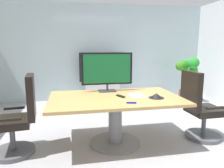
# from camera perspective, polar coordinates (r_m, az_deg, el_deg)

# --- Properties ---
(ground_plane) EXTENTS (7.13, 7.13, 0.00)m
(ground_plane) POSITION_cam_1_polar(r_m,az_deg,el_deg) (3.39, 2.74, -15.49)
(ground_plane) COLOR #99999E
(wall_back_glass_partition) EXTENTS (6.13, 0.10, 2.60)m
(wall_back_glass_partition) POSITION_cam_1_polar(r_m,az_deg,el_deg) (5.92, -3.87, 8.52)
(wall_back_glass_partition) COLOR #9EB2B7
(wall_back_glass_partition) RESTS_ON ground
(conference_table) EXTENTS (1.92, 1.18, 0.73)m
(conference_table) POSITION_cam_1_polar(r_m,az_deg,el_deg) (3.17, 0.86, -6.72)
(conference_table) COLOR #B2894C
(conference_table) RESTS_ON ground
(office_chair_left) EXTENTS (0.62, 0.60, 1.09)m
(office_chair_left) POSITION_cam_1_polar(r_m,az_deg,el_deg) (3.19, -23.77, -9.22)
(office_chair_left) COLOR #4C4C51
(office_chair_left) RESTS_ON ground
(office_chair_right) EXTENTS (0.60, 0.58, 1.09)m
(office_chair_right) POSITION_cam_1_polar(r_m,az_deg,el_deg) (3.64, 22.49, -6.74)
(office_chair_right) COLOR #4C4C51
(office_chair_right) RESTS_ON ground
(tv_monitor) EXTENTS (0.84, 0.18, 0.64)m
(tv_monitor) POSITION_cam_1_polar(r_m,az_deg,el_deg) (3.46, -1.32, 3.86)
(tv_monitor) COLOR #333338
(tv_monitor) RESTS_ON conference_table
(wall_display_unit) EXTENTS (1.20, 0.36, 1.31)m
(wall_display_unit) POSITION_cam_1_polar(r_m,az_deg,el_deg) (5.67, -2.64, -0.29)
(wall_display_unit) COLOR #B7BABC
(wall_display_unit) RESTS_ON ground
(potted_plant) EXTENTS (0.63, 0.64, 1.20)m
(potted_plant) POSITION_cam_1_polar(r_m,az_deg,el_deg) (5.95, 19.59, 2.52)
(potted_plant) COLOR brown
(potted_plant) RESTS_ON ground
(conference_phone) EXTENTS (0.22, 0.22, 0.07)m
(conference_phone) POSITION_cam_1_polar(r_m,az_deg,el_deg) (3.12, 11.87, -3.15)
(conference_phone) COLOR black
(conference_phone) RESTS_ON conference_table
(remote_control) EXTENTS (0.11, 0.18, 0.02)m
(remote_control) POSITION_cam_1_polar(r_m,az_deg,el_deg) (3.13, 2.34, -3.31)
(remote_control) COLOR black
(remote_control) RESTS_ON conference_table
(whiteboard_marker) EXTENTS (0.13, 0.05, 0.02)m
(whiteboard_marker) POSITION_cam_1_polar(r_m,az_deg,el_deg) (2.78, 5.25, -5.06)
(whiteboard_marker) COLOR #1919A5
(whiteboard_marker) RESTS_ON conference_table
(paper_notepad) EXTENTS (0.23, 0.31, 0.01)m
(paper_notepad) POSITION_cam_1_polar(r_m,az_deg,el_deg) (3.22, 6.65, -3.07)
(paper_notepad) COLOR white
(paper_notepad) RESTS_ON conference_table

